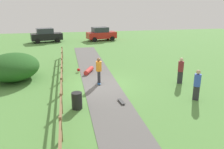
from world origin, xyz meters
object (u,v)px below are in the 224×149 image
object	(u,v)px
bystander_blue	(197,83)
parked_car_red	(101,34)
trash_bin	(77,101)
parked_car_black	(46,35)
bystander_maroon	(181,69)
skater_fallen	(88,70)
skateboard_loose	(121,101)
bush_large	(13,67)
skater_riding	(99,69)

from	to	relation	value
bystander_blue	parked_car_red	xyz separation A→B (m)	(-2.07, 22.77, -0.04)
trash_bin	parked_car_black	xyz separation A→B (m)	(-3.00, 22.63, 0.51)
bystander_maroon	parked_car_black	bearing A→B (deg)	117.23
parked_car_red	skater_fallen	bearing A→B (deg)	-102.31
skateboard_loose	bystander_blue	xyz separation A→B (m)	(4.32, -0.41, 0.91)
trash_bin	bystander_maroon	world-z (taller)	bystander_maroon
skateboard_loose	parked_car_red	bearing A→B (deg)	84.23
bush_large	bystander_blue	distance (m)	12.58
bush_large	bystander_maroon	bearing A→B (deg)	-15.37
trash_bin	skater_fallen	bearing A→B (deg)	79.43
parked_car_black	skater_fallen	bearing A→B (deg)	-75.38
skateboard_loose	parked_car_black	xyz separation A→B (m)	(-5.47, 22.36, 0.87)
skater_riding	parked_car_black	world-z (taller)	parked_car_black
bush_large	bystander_blue	xyz separation A→B (m)	(11.03, -6.05, 0.05)
skateboard_loose	skater_riding	bearing A→B (deg)	102.52
skater_fallen	skateboard_loose	distance (m)	6.36
skater_riding	parked_car_black	size ratio (longest dim) A/B	0.41
skater_fallen	bystander_maroon	distance (m)	7.14
bystander_maroon	parked_car_red	distance (m)	20.03
bush_large	bystander_maroon	distance (m)	11.90
trash_bin	skateboard_loose	world-z (taller)	trash_bin
trash_bin	skater_riding	xyz separation A→B (m)	(1.71, 3.72, 0.59)
bystander_blue	bystander_maroon	bearing A→B (deg)	81.44
bystander_blue	parked_car_black	bearing A→B (deg)	113.27
bystander_maroon	bystander_blue	size ratio (longest dim) A/B	1.01
trash_bin	bystander_maroon	distance (m)	7.76
parked_car_black	parked_car_red	bearing A→B (deg)	0.00
trash_bin	skater_fallen	world-z (taller)	trash_bin
trash_bin	parked_car_black	size ratio (longest dim) A/B	0.20
bush_large	trash_bin	bearing A→B (deg)	-54.35
skater_riding	bystander_blue	xyz separation A→B (m)	(5.09, -3.86, -0.04)
bystander_maroon	bush_large	bearing A→B (deg)	164.63
bush_large	parked_car_black	size ratio (longest dim) A/B	0.99
trash_bin	parked_car_red	distance (m)	23.12
bush_large	skater_fallen	size ratio (longest dim) A/B	2.91
skater_riding	bush_large	bearing A→B (deg)	159.80
bush_large	skater_riding	world-z (taller)	bush_large
skateboard_loose	parked_car_black	world-z (taller)	parked_car_black
trash_bin	bystander_maroon	xyz separation A→B (m)	(7.23, 2.75, 0.56)
skater_riding	skater_fallen	bearing A→B (deg)	100.10
parked_car_red	parked_car_black	bearing A→B (deg)	-180.00
bush_large	parked_car_red	world-z (taller)	parked_car_red
parked_car_black	parked_car_red	xyz separation A→B (m)	(7.73, 0.00, 0.00)
trash_bin	skateboard_loose	distance (m)	2.51
trash_bin	parked_car_black	distance (m)	22.83
skater_fallen	skater_riding	bearing A→B (deg)	-79.90
bush_large	trash_bin	xyz separation A→B (m)	(4.24, -5.90, -0.50)
bystander_blue	parked_car_black	size ratio (longest dim) A/B	0.40
skateboard_loose	bystander_blue	bearing A→B (deg)	-5.41
skateboard_loose	parked_car_black	bearing A→B (deg)	103.74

